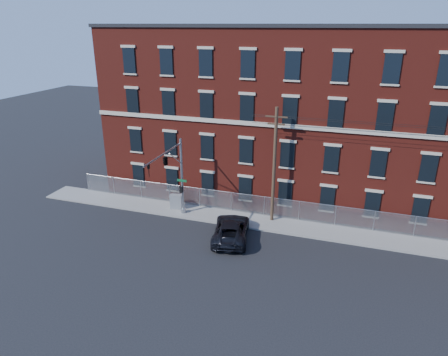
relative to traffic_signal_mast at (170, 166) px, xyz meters
name	(u,v)px	position (x,y,z in m)	size (l,w,h in m)	color
ground	(231,249)	(6.00, -2.18, -5.39)	(140.00, 140.00, 0.00)	black
sidewalk	(393,241)	(18.00, 2.82, -5.33)	(65.00, 3.00, 0.12)	gray
mill_building	(401,118)	(18.00, 11.75, 2.76)	(55.30, 14.32, 16.30)	maroon
chain_link_fence	(394,223)	(18.00, 4.12, -4.33)	(59.06, 0.06, 1.85)	#A5A8AD
traffic_signal_mast	(170,166)	(0.00, 0.00, 0.00)	(0.90, 6.75, 7.00)	#9EA0A5
utility_pole_near	(274,164)	(8.00, 3.42, -0.05)	(1.80, 0.28, 10.00)	#453222
pickup_truck	(231,229)	(5.50, -0.62, -4.58)	(2.68, 5.80, 1.61)	black
utility_cabinet	(176,202)	(-0.96, 2.91, -4.58)	(1.10, 0.55, 1.38)	slate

